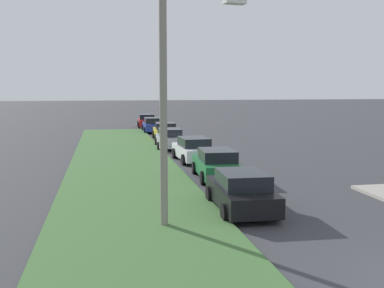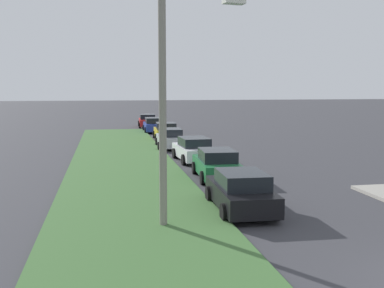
% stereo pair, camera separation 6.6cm
% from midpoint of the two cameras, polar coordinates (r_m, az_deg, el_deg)
% --- Properties ---
extents(grass_median, '(60.00, 6.00, 0.12)m').
position_cam_midpoint_polar(grass_median, '(18.93, -7.62, -6.52)').
color(grass_median, '#3D6633').
rests_on(grass_median, ground).
extents(parked_car_black, '(4.36, 2.14, 1.47)m').
position_cam_midpoint_polar(parked_car_black, '(16.88, 6.03, -5.88)').
color(parked_car_black, black).
rests_on(parked_car_black, ground).
extents(parked_car_green, '(4.39, 2.19, 1.47)m').
position_cam_midpoint_polar(parked_car_green, '(22.64, 3.00, -2.54)').
color(parked_car_green, '#1E6B38').
rests_on(parked_car_green, ground).
extents(parked_car_white, '(4.38, 2.18, 1.47)m').
position_cam_midpoint_polar(parked_car_white, '(27.95, 0.11, -0.69)').
color(parked_car_white, silver).
rests_on(parked_car_white, ground).
extents(parked_car_silver, '(4.39, 2.19, 1.47)m').
position_cam_midpoint_polar(parked_car_silver, '(33.94, -2.83, 0.67)').
color(parked_car_silver, '#B2B5BA').
rests_on(parked_car_silver, ground).
extents(parked_car_yellow, '(4.37, 2.16, 1.47)m').
position_cam_midpoint_polar(parked_car_yellow, '(39.57, -3.39, 1.58)').
color(parked_car_yellow, gold).
rests_on(parked_car_yellow, ground).
extents(parked_car_blue, '(4.33, 2.07, 1.47)m').
position_cam_midpoint_polar(parked_car_blue, '(46.13, -4.90, 2.35)').
color(parked_car_blue, '#23389E').
rests_on(parked_car_blue, ground).
extents(parked_car_red, '(4.38, 2.17, 1.47)m').
position_cam_midpoint_polar(parked_car_red, '(52.12, -5.68, 2.88)').
color(parked_car_red, red).
rests_on(parked_car_red, ground).
extents(streetlight, '(0.73, 2.86, 7.50)m').
position_cam_midpoint_polar(streetlight, '(14.45, -2.36, 6.66)').
color(streetlight, gray).
rests_on(streetlight, ground).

